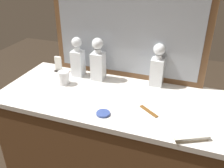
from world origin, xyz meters
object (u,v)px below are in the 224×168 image
at_px(silver_brush_right, 190,136).
at_px(crystal_decanter_far_right, 78,61).
at_px(crystal_decanter_far_left, 98,63).
at_px(crystal_decanter_left, 157,69).
at_px(porcelain_dish, 103,113).
at_px(napkin_holder, 58,65).
at_px(tortoiseshell_comb, 149,111).
at_px(crystal_tumbler_center, 64,78).

bearing_deg(silver_brush_right, crystal_decanter_far_right, 151.46).
height_order(crystal_decanter_far_left, crystal_decanter_left, crystal_decanter_far_left).
relative_size(porcelain_dish, napkin_holder, 0.67).
bearing_deg(tortoiseshell_comb, porcelain_dish, -154.27).
bearing_deg(crystal_tumbler_center, porcelain_dish, -32.91).
xyz_separation_m(crystal_decanter_far_left, crystal_decanter_far_right, (-0.15, 0.01, -0.01)).
bearing_deg(crystal_decanter_far_left, crystal_decanter_left, 7.43).
xyz_separation_m(crystal_decanter_left, napkin_holder, (-0.70, -0.03, -0.07)).
distance_m(crystal_decanter_left, porcelain_dish, 0.48).
bearing_deg(napkin_holder, tortoiseshell_comb, -21.98).
relative_size(crystal_tumbler_center, silver_brush_right, 0.49).
height_order(crystal_tumbler_center, porcelain_dish, crystal_tumbler_center).
xyz_separation_m(crystal_decanter_far_left, porcelain_dish, (0.18, -0.38, -0.11)).
bearing_deg(crystal_decanter_far_right, crystal_decanter_left, 4.65).
bearing_deg(crystal_tumbler_center, crystal_decanter_far_left, 37.84).
relative_size(crystal_decanter_far_right, tortoiseshell_comb, 2.35).
bearing_deg(crystal_decanter_left, crystal_tumbler_center, -161.27).
bearing_deg(porcelain_dish, silver_brush_right, -5.11).
xyz_separation_m(crystal_decanter_far_right, porcelain_dish, (0.34, -0.38, -0.10)).
relative_size(silver_brush_right, porcelain_dish, 2.40).
xyz_separation_m(crystal_decanter_far_left, napkin_holder, (-0.32, 0.02, -0.07)).
xyz_separation_m(crystal_tumbler_center, silver_brush_right, (0.81, -0.28, -0.03)).
xyz_separation_m(crystal_decanter_far_right, crystal_tumbler_center, (-0.03, -0.15, -0.07)).
height_order(silver_brush_right, napkin_holder, napkin_holder).
xyz_separation_m(tortoiseshell_comb, napkin_holder, (-0.72, 0.29, 0.04)).
bearing_deg(crystal_decanter_far_right, silver_brush_right, -28.54).
bearing_deg(porcelain_dish, crystal_decanter_far_left, 115.81).
height_order(crystal_decanter_left, napkin_holder, crystal_decanter_left).
bearing_deg(napkin_holder, crystal_decanter_left, 2.41).
bearing_deg(crystal_decanter_far_left, porcelain_dish, -64.19).
bearing_deg(porcelain_dish, crystal_tumbler_center, 147.09).
distance_m(crystal_decanter_far_right, tortoiseshell_comb, 0.63).
height_order(crystal_decanter_left, silver_brush_right, crystal_decanter_left).
bearing_deg(crystal_tumbler_center, crystal_decanter_far_right, 78.51).
height_order(crystal_tumbler_center, tortoiseshell_comb, crystal_tumbler_center).
relative_size(crystal_decanter_far_left, crystal_decanter_far_right, 1.05).
distance_m(crystal_tumbler_center, silver_brush_right, 0.86).
height_order(crystal_decanter_far_left, crystal_tumbler_center, crystal_decanter_far_left).
height_order(crystal_decanter_far_right, tortoiseshell_comb, crystal_decanter_far_right).
height_order(crystal_decanter_far_right, crystal_tumbler_center, crystal_decanter_far_right).
xyz_separation_m(crystal_decanter_far_left, tortoiseshell_comb, (0.40, -0.27, -0.11)).
xyz_separation_m(silver_brush_right, tortoiseshell_comb, (-0.22, 0.15, -0.01)).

